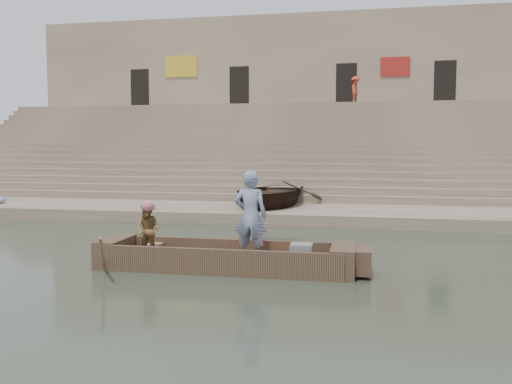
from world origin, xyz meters
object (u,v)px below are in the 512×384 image
(television, at_px, (301,253))
(main_rowboat, at_px, (225,264))
(pedestrian, at_px, (355,90))
(standing_man, at_px, (251,216))
(rowing_man, at_px, (148,230))
(beached_rowboat, at_px, (268,193))

(television, bearing_deg, main_rowboat, 180.00)
(main_rowboat, relative_size, pedestrian, 3.17)
(standing_man, distance_m, television, 1.33)
(main_rowboat, height_order, pedestrian, pedestrian)
(standing_man, bearing_deg, television, -173.53)
(rowing_man, xyz_separation_m, television, (3.38, 0.10, -0.40))
(standing_man, distance_m, pedestrian, 22.63)
(standing_man, relative_size, rowing_man, 1.62)
(standing_man, bearing_deg, beached_rowboat, -78.95)
(main_rowboat, relative_size, rowing_man, 4.16)
(rowing_man, distance_m, television, 3.41)
(rowing_man, height_order, beached_rowboat, rowing_man)
(beached_rowboat, bearing_deg, main_rowboat, -77.19)
(television, distance_m, pedestrian, 22.69)
(pedestrian, bearing_deg, beached_rowboat, 173.44)
(standing_man, distance_m, rowing_man, 2.33)
(main_rowboat, relative_size, beached_rowboat, 1.04)
(rowing_man, relative_size, pedestrian, 0.76)
(main_rowboat, bearing_deg, pedestrian, 83.95)
(beached_rowboat, bearing_deg, television, -66.78)
(rowing_man, xyz_separation_m, beached_rowboat, (1.10, 9.02, 0.08))
(standing_man, relative_size, pedestrian, 1.23)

